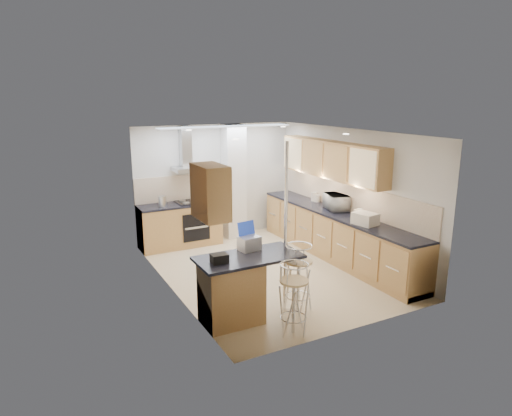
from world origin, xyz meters
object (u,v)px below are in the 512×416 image
bar_stool_end (298,278)px  bread_bin (365,219)px  bar_stool_near (294,298)px  laptop (249,243)px  microwave (337,202)px

bar_stool_end → bread_bin: bread_bin is taller
bar_stool_near → bar_stool_end: (0.41, 0.52, 0.02)m
bar_stool_near → bread_bin: 2.55m
laptop → microwave: bearing=19.7°
laptop → bar_stool_end: 0.89m
bar_stool_end → bread_bin: bearing=-22.6°
bar_stool_near → laptop: bearing=110.3°
microwave → bar_stool_end: size_ratio=0.54×
bar_stool_end → bread_bin: 1.97m
microwave → bar_stool_near: (-2.41, -2.27, -0.58)m
microwave → laptop: size_ratio=1.89×
microwave → bar_stool_end: (-2.00, -1.75, -0.56)m
bar_stool_end → bar_stool_near: bearing=-170.8°
laptop → bar_stool_end: laptop is taller
bar_stool_end → laptop: bearing=107.9°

